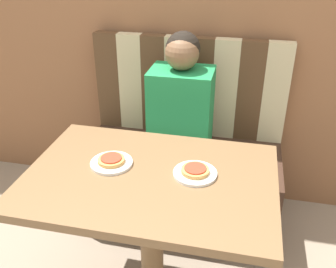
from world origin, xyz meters
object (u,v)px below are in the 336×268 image
Objects in this scene: person at (181,100)px; plate_right at (195,173)px; pizza_right at (195,170)px; pizza_left at (111,160)px; plate_left at (112,163)px.

person is 3.95× the size of plate_right.
pizza_right reaches higher than plate_right.
plate_right is 1.56× the size of pizza_right.
person reaches higher than pizza_right.
plate_left is at bearing 165.96° from pizza_left.
plate_left is at bearing 180.00° from plate_right.
plate_right is at bearing 0.00° from plate_left.
person is 0.64m from pizza_left.
person reaches higher than pizza_left.
pizza_left is 1.00× the size of pizza_right.
person is at bearing 74.43° from plate_left.
plate_left is 0.02m from pizza_left.
pizza_left is (-0.34, -0.00, 0.02)m from plate_right.
pizza_left is at bearing -14.04° from plate_left.
person is at bearing 74.43° from pizza_left.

